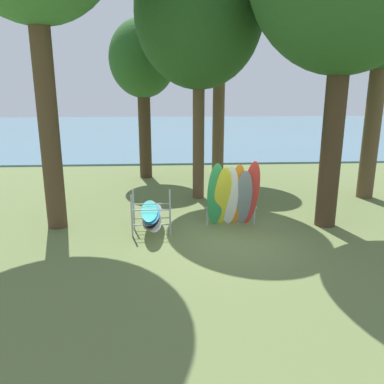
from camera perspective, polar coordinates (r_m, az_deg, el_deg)
name	(u,v)px	position (r m, az deg, el deg)	size (l,w,h in m)	color
ground_plane	(227,239)	(11.31, 5.18, -6.84)	(80.00, 80.00, 0.00)	olive
lake_water	(185,130)	(39.72, -1.05, 9.03)	(80.00, 36.00, 0.10)	slate
tree_far_left_back	(220,27)	(19.35, 4.11, 22.85)	(3.00, 3.00, 8.82)	brown
tree_far_right_back	(199,14)	(15.05, 1.03, 24.56)	(4.56, 4.56, 9.36)	brown
tree_deep_back	(143,62)	(18.63, -7.21, 18.32)	(3.00, 3.00, 7.18)	#42301E
leaning_board_pile	(233,196)	(11.87, 6.01, -0.61)	(1.66, 0.88, 2.16)	#339E56
board_storage_rack	(151,215)	(11.63, -5.95, -3.34)	(1.15, 2.13, 1.25)	#9EA0A5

